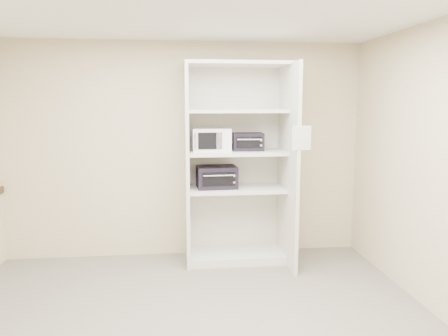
{
  "coord_description": "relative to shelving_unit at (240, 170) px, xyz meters",
  "views": [
    {
      "loc": [
        -0.11,
        -3.51,
        1.94
      ],
      "look_at": [
        0.42,
        1.28,
        1.22
      ],
      "focal_mm": 35.0,
      "sensor_mm": 36.0,
      "label": 1
    }
  ],
  "objects": [
    {
      "name": "floor",
      "position": [
        -0.67,
        -1.7,
        -1.13
      ],
      "size": [
        4.5,
        4.0,
        0.01
      ],
      "primitive_type": "cube",
      "color": "slate",
      "rests_on": "ground"
    },
    {
      "name": "ceiling",
      "position": [
        -0.67,
        -1.7,
        1.57
      ],
      "size": [
        4.5,
        4.0,
        0.01
      ],
      "primitive_type": "cube",
      "color": "white"
    },
    {
      "name": "wall_back",
      "position": [
        -0.67,
        0.3,
        0.22
      ],
      "size": [
        4.5,
        0.02,
        2.7
      ],
      "primitive_type": "cube",
      "color": "beige",
      "rests_on": "ground"
    },
    {
      "name": "wall_front",
      "position": [
        -0.67,
        -3.7,
        0.22
      ],
      "size": [
        4.5,
        0.02,
        2.7
      ],
      "primitive_type": "cube",
      "color": "beige",
      "rests_on": "ground"
    },
    {
      "name": "shelving_unit",
      "position": [
        0.0,
        0.0,
        0.0
      ],
      "size": [
        1.24,
        0.92,
        2.42
      ],
      "color": "beige",
      "rests_on": "floor"
    },
    {
      "name": "microwave",
      "position": [
        -0.34,
        0.03,
        0.38
      ],
      "size": [
        0.46,
        0.36,
        0.27
      ],
      "primitive_type": "cube",
      "rotation": [
        0.0,
        0.0,
        -0.03
      ],
      "color": "white",
      "rests_on": "shelving_unit"
    },
    {
      "name": "toaster_oven_upper",
      "position": [
        0.1,
        0.04,
        0.35
      ],
      "size": [
        0.39,
        0.3,
        0.21
      ],
      "primitive_type": "cube",
      "rotation": [
        0.0,
        0.0,
        -0.06
      ],
      "color": "black",
      "rests_on": "shelving_unit"
    },
    {
      "name": "toaster_oven_lower",
      "position": [
        -0.29,
        0.01,
        -0.08
      ],
      "size": [
        0.49,
        0.38,
        0.26
      ],
      "primitive_type": "cube",
      "rotation": [
        0.0,
        0.0,
        0.05
      ],
      "color": "black",
      "rests_on": "shelving_unit"
    },
    {
      "name": "paper_sign",
      "position": [
        0.58,
        -0.63,
        0.44
      ],
      "size": [
        0.2,
        0.01,
        0.26
      ],
      "primitive_type": "cube",
      "rotation": [
        0.0,
        0.0,
        0.02
      ],
      "color": "white",
      "rests_on": "shelving_unit"
    }
  ]
}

